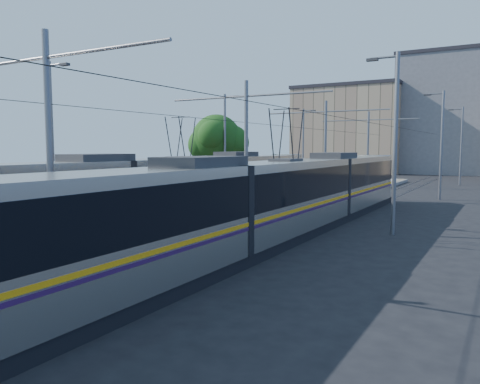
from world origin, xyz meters
The scene contains 14 objects.
ground centered at (0.00, 0.00, 0.00)m, with size 160.00×160.00×0.00m, color black.
platform centered at (0.00, 17.00, 0.15)m, with size 4.00×50.00×0.30m, color gray.
tactile_strip_left centered at (-1.45, 17.00, 0.30)m, with size 0.70×50.00×0.01m, color gray.
tactile_strip_right centered at (1.45, 17.00, 0.30)m, with size 0.70×50.00×0.01m, color gray.
rails centered at (0.00, 17.00, 0.02)m, with size 8.71×70.00×0.03m.
track_arrow centered at (-3.60, -3.00, 0.01)m, with size 1.20×5.00×0.01m, color silver.
tram_left centered at (-3.60, 7.17, 1.71)m, with size 2.43×29.86×5.50m.
tram_right centered at (3.60, 5.04, 1.86)m, with size 2.43×31.77×5.50m.
catenary centered at (0.00, 14.15, 4.52)m, with size 9.20×70.00×7.00m.
street_lamps centered at (0.00, 21.00, 4.18)m, with size 15.18×38.22×8.00m.
shelter centered at (1.15, 14.93, 1.59)m, with size 0.86×1.22×2.47m.
tree centered at (-8.90, 19.55, 4.46)m, with size 4.54×4.19×6.59m.
building_left centered at (-10.00, 60.00, 6.68)m, with size 16.32×12.24×13.34m.
building_centre centered at (6.00, 64.00, 8.76)m, with size 18.36×14.28×17.50m.
Camera 1 is at (11.88, -13.26, 3.88)m, focal length 35.00 mm.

